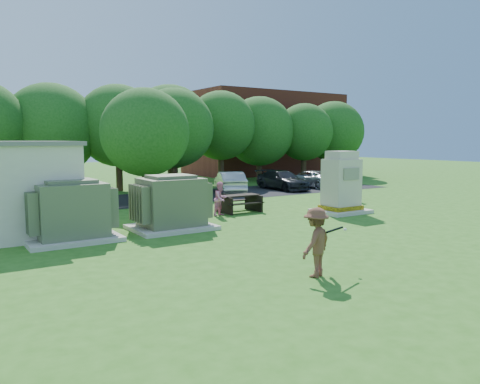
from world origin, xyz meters
TOP-DOWN VIEW (x-y plane):
  - ground at (0.00, 0.00)m, footprint 120.00×120.00m
  - brick_building at (18.00, 27.00)m, footprint 15.00×8.00m
  - parking_strip at (7.00, 13.50)m, footprint 20.00×6.00m
  - transformer_left at (-6.50, 4.50)m, footprint 3.00×2.40m
  - transformer_right at (-2.80, 4.50)m, footprint 3.00×2.40m
  - generator_cabinet at (5.52, 3.84)m, footprint 2.36×1.93m
  - picnic_table at (1.68, 6.64)m, footprint 1.91×1.43m
  - batter at (-2.45, -3.19)m, footprint 1.28×1.00m
  - person_by_generator at (5.54, 4.08)m, footprint 0.70×0.60m
  - person_at_picnic at (0.39, 6.19)m, footprint 0.90×0.80m
  - person_walking_right at (9.19, 6.48)m, footprint 0.43×0.92m
  - car_white at (1.57, 13.27)m, footprint 2.74×4.65m
  - car_silver_a at (5.40, 13.45)m, footprint 2.98×4.49m
  - car_dark at (9.60, 13.37)m, footprint 1.87×4.52m
  - car_silver_b at (12.28, 13.66)m, footprint 2.66×4.56m
  - batting_equipment at (-1.88, -3.22)m, footprint 1.22×0.45m
  - tree_row at (1.75, 18.50)m, footprint 41.30×13.30m

SIDE VIEW (x-z plane):
  - ground at x=0.00m, z-range 0.00..0.00m
  - parking_strip at x=7.00m, z-range 0.00..0.01m
  - picnic_table at x=1.68m, z-range 0.10..0.92m
  - car_silver_b at x=12.28m, z-range 0.00..1.19m
  - car_dark at x=9.60m, z-range 0.00..1.31m
  - car_silver_a at x=5.40m, z-range 0.00..1.40m
  - car_white at x=1.57m, z-range 0.00..1.49m
  - person_at_picnic at x=0.39m, z-range 0.00..1.53m
  - person_walking_right at x=9.19m, z-range 0.00..1.54m
  - person_by_generator at x=5.54m, z-range 0.00..1.62m
  - batter at x=-2.45m, z-range 0.00..1.74m
  - transformer_left at x=-6.50m, z-range -0.07..2.00m
  - transformer_right at x=-2.80m, z-range -0.07..2.00m
  - batting_equipment at x=-1.88m, z-range 1.03..1.21m
  - generator_cabinet at x=5.52m, z-range -0.18..2.70m
  - brick_building at x=18.00m, z-range 0.00..8.00m
  - tree_row at x=1.75m, z-range 0.50..7.80m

